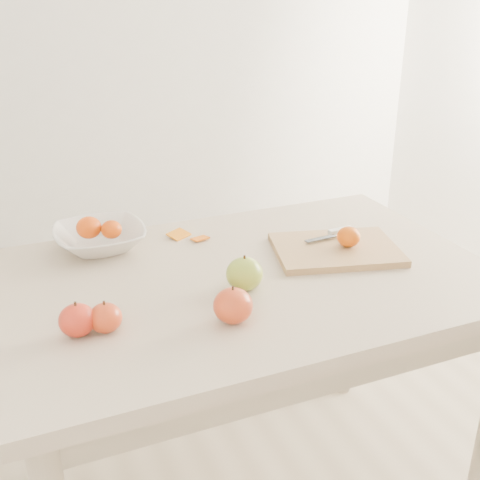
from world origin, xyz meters
name	(u,v)px	position (x,y,z in m)	size (l,w,h in m)	color
table	(248,308)	(0.00, 0.00, 0.65)	(1.20, 0.80, 0.75)	beige
cutting_board	(336,250)	(0.27, 0.02, 0.76)	(0.32, 0.24, 0.02)	tan
board_tangerine	(348,237)	(0.30, 0.01, 0.80)	(0.06, 0.06, 0.05)	#D55207
fruit_bowl	(100,238)	(-0.31, 0.29, 0.78)	(0.24, 0.24, 0.06)	white
bowl_tangerine_near	(89,227)	(-0.33, 0.30, 0.81)	(0.07, 0.07, 0.06)	#DA4107
bowl_tangerine_far	(111,229)	(-0.28, 0.28, 0.81)	(0.06, 0.06, 0.05)	#C74A07
orange_peel_a	(179,236)	(-0.09, 0.29, 0.75)	(0.06, 0.04, 0.00)	orange
orange_peel_b	(200,239)	(-0.04, 0.24, 0.75)	(0.04, 0.04, 0.00)	orange
paring_knife	(337,232)	(0.31, 0.09, 0.78)	(0.17, 0.05, 0.01)	white
apple_green	(244,274)	(-0.04, -0.07, 0.79)	(0.09, 0.09, 0.08)	#7BA220
apple_red_b	(77,320)	(-0.43, -0.12, 0.78)	(0.08, 0.08, 0.07)	#950309
apple_red_c	(233,306)	(-0.12, -0.20, 0.79)	(0.09, 0.09, 0.08)	#A7191F
apple_red_d	(105,318)	(-0.38, -0.13, 0.78)	(0.07, 0.07, 0.06)	#A51507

